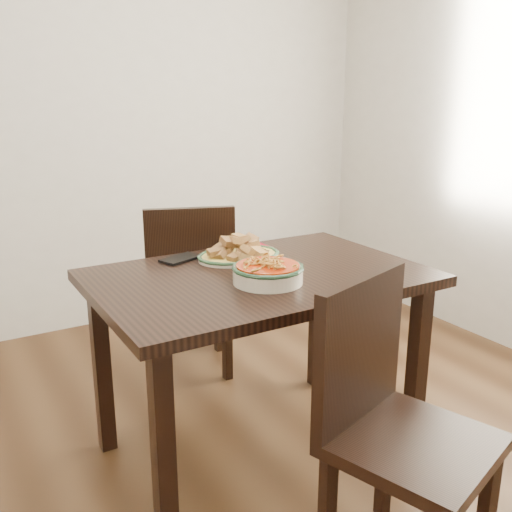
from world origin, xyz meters
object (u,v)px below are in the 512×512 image
chair_far (190,282)px  chair_near (389,413)px  dining_table (259,298)px  smartphone (181,259)px  fish_plate (239,248)px  noodle_bowl (268,271)px

chair_far → chair_near: size_ratio=1.00×
dining_table → chair_far: bearing=86.8°
smartphone → chair_near: bearing=-98.2°
dining_table → fish_plate: fish_plate is taller
dining_table → noodle_bowl: noodle_bowl is taller
fish_plate → smartphone: (-0.21, 0.10, -0.04)m
dining_table → chair_near: chair_near is taller
noodle_bowl → chair_near: bearing=-82.7°
noodle_bowl → smartphone: 0.45m
chair_near → noodle_bowl: 0.63m
chair_far → smartphone: chair_far is taller
dining_table → chair_far: (0.04, 0.73, -0.15)m
dining_table → fish_plate: (0.03, 0.21, 0.14)m
fish_plate → smartphone: bearing=154.1°
noodle_bowl → smartphone: bearing=109.3°
chair_far → fish_plate: chair_far is taller
fish_plate → smartphone: fish_plate is taller
chair_far → fish_plate: size_ratio=2.62×
smartphone → dining_table: bearing=-80.5°
dining_table → smartphone: (-0.18, 0.31, 0.10)m
chair_near → dining_table: bearing=75.4°
noodle_bowl → smartphone: noodle_bowl is taller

